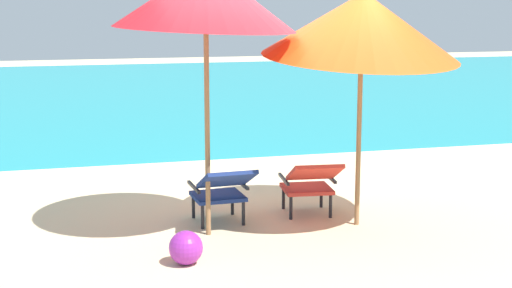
{
  "coord_description": "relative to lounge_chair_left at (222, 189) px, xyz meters",
  "views": [
    {
      "loc": [
        -2.11,
        -7.54,
        2.3
      ],
      "look_at": [
        0.0,
        0.3,
        0.75
      ],
      "focal_mm": 51.96,
      "sensor_mm": 36.0,
      "label": 1
    }
  ],
  "objects": [
    {
      "name": "ground_plane",
      "position": [
        0.51,
        4.25,
        -0.4
      ],
      "size": [
        40.0,
        40.0,
        0.0
      ],
      "primitive_type": "plane",
      "color": "beige"
    },
    {
      "name": "ocean_band",
      "position": [
        0.51,
        12.3,
        -0.4
      ],
      "size": [
        40.0,
        18.0,
        0.01
      ],
      "primitive_type": "cube",
      "color": "teal",
      "rests_on": "ground_plane"
    },
    {
      "name": "lounge_chair_left",
      "position": [
        0.0,
        0.0,
        0.0
      ],
      "size": [
        0.58,
        0.9,
        0.68
      ],
      "color": "navy",
      "rests_on": "ground_plane"
    },
    {
      "name": "lounge_chair_right",
      "position": [
        0.99,
        0.06,
        0.0
      ],
      "size": [
        0.62,
        0.93,
        0.68
      ],
      "color": "red",
      "rests_on": "ground_plane"
    },
    {
      "name": "beach_umbrella_right",
      "position": [
        1.38,
        -0.31,
        1.68
      ],
      "size": [
        2.29,
        2.33,
        2.5
      ],
      "color": "olive",
      "rests_on": "ground_plane"
    },
    {
      "name": "beach_ball",
      "position": [
        -0.56,
        -1.04,
        -0.25
      ],
      "size": [
        0.31,
        0.31,
        0.31
      ],
      "primitive_type": "sphere",
      "color": "purple",
      "rests_on": "ground_plane"
    }
  ]
}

